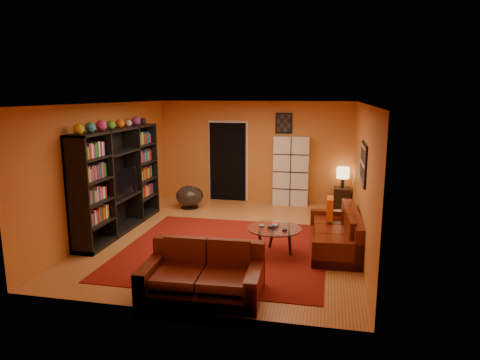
% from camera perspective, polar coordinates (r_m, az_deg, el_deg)
% --- Properties ---
extents(floor, '(6.00, 6.00, 0.00)m').
position_cam_1_polar(floor, '(8.52, -1.63, -7.60)').
color(floor, '#985F2F').
rests_on(floor, ground).
extents(ceiling, '(6.00, 6.00, 0.00)m').
position_cam_1_polar(ceiling, '(8.06, -1.74, 10.16)').
color(ceiling, white).
rests_on(ceiling, wall_back).
extents(wall_back, '(6.00, 0.00, 6.00)m').
position_cam_1_polar(wall_back, '(11.09, 1.93, 3.78)').
color(wall_back, '#BC6929').
rests_on(wall_back, floor).
extents(wall_front, '(6.00, 0.00, 6.00)m').
position_cam_1_polar(wall_front, '(5.39, -9.16, -4.63)').
color(wall_front, '#BC6929').
rests_on(wall_front, floor).
extents(wall_left, '(0.00, 6.00, 6.00)m').
position_cam_1_polar(wall_left, '(9.10, -17.19, 1.57)').
color(wall_left, '#BC6929').
rests_on(wall_left, floor).
extents(wall_right, '(0.00, 6.00, 6.00)m').
position_cam_1_polar(wall_right, '(7.99, 16.02, 0.33)').
color(wall_right, '#BC6929').
rests_on(wall_right, floor).
extents(rug, '(3.60, 3.60, 0.01)m').
position_cam_1_polar(rug, '(7.86, -2.12, -9.23)').
color(rug, '#580D0A').
rests_on(rug, floor).
extents(doorway, '(0.95, 0.10, 2.04)m').
position_cam_1_polar(doorway, '(11.24, -1.63, 2.43)').
color(doorway, black).
rests_on(doorway, floor).
extents(wall_art_right, '(0.03, 1.00, 0.70)m').
position_cam_1_polar(wall_art_right, '(7.65, 16.15, 2.12)').
color(wall_art_right, black).
rests_on(wall_art_right, wall_right).
extents(wall_art_back, '(0.42, 0.03, 0.52)m').
position_cam_1_polar(wall_art_back, '(10.90, 5.86, 7.55)').
color(wall_art_back, black).
rests_on(wall_art_back, wall_back).
extents(entertainment_unit, '(0.45, 3.00, 2.10)m').
position_cam_1_polar(entertainment_unit, '(9.04, -15.85, -0.03)').
color(entertainment_unit, black).
rests_on(entertainment_unit, floor).
extents(tv, '(1.00, 0.13, 0.58)m').
position_cam_1_polar(tv, '(8.97, -15.71, -0.37)').
color(tv, black).
rests_on(tv, entertainment_unit).
extents(sofa, '(0.96, 2.12, 0.85)m').
position_cam_1_polar(sofa, '(8.02, 13.10, -6.97)').
color(sofa, '#451209').
rests_on(sofa, rug).
extents(loveseat, '(1.70, 1.07, 0.85)m').
position_cam_1_polar(loveseat, '(6.19, -4.85, -12.38)').
color(loveseat, '#451209').
rests_on(loveseat, rug).
extents(throw_pillow, '(0.12, 0.42, 0.42)m').
position_cam_1_polar(throw_pillow, '(8.35, 11.89, -3.73)').
color(throw_pillow, '#E45719').
rests_on(throw_pillow, sofa).
extents(coffee_table, '(0.94, 0.94, 0.47)m').
position_cam_1_polar(coffee_table, '(7.55, 4.60, -6.72)').
color(coffee_table, silver).
rests_on(coffee_table, floor).
extents(storage_cabinet, '(0.88, 0.39, 1.74)m').
position_cam_1_polar(storage_cabinet, '(10.84, 6.83, 1.23)').
color(storage_cabinet, silver).
rests_on(storage_cabinet, floor).
extents(bowl_chair, '(0.68, 0.68, 0.56)m').
position_cam_1_polar(bowl_chair, '(10.62, -6.75, -2.15)').
color(bowl_chair, black).
rests_on(bowl_chair, floor).
extents(side_table, '(0.40, 0.40, 0.50)m').
position_cam_1_polar(side_table, '(10.89, 13.42, -2.31)').
color(side_table, black).
rests_on(side_table, floor).
extents(table_lamp, '(0.31, 0.31, 0.51)m').
position_cam_1_polar(table_lamp, '(10.76, 13.57, 0.86)').
color(table_lamp, black).
rests_on(table_lamp, side_table).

